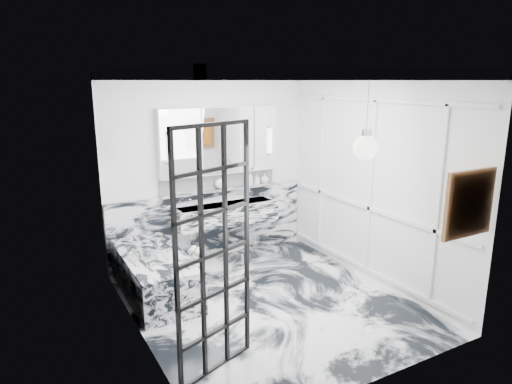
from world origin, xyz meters
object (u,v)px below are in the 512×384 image
trough_sink (226,214)px  mirror_cabinet (220,141)px  crittall_door (214,254)px  bathtub (155,275)px

trough_sink → mirror_cabinet: 1.10m
crittall_door → bathtub: bearing=71.8°
trough_sink → crittall_door: bearing=-117.5°
crittall_door → bathtub: size_ratio=1.42×
crittall_door → bathtub: crittall_door is taller
mirror_cabinet → bathtub: bearing=-147.9°
crittall_door → trough_sink: 2.80m
crittall_door → bathtub: (-0.05, 1.80, -0.89)m
crittall_door → mirror_cabinet: crittall_door is taller
crittall_door → mirror_cabinet: size_ratio=1.23×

